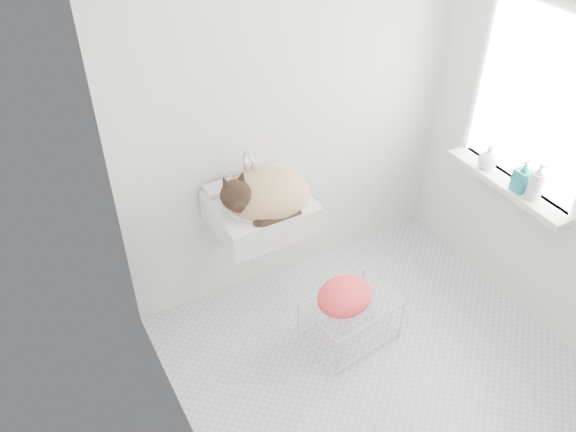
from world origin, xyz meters
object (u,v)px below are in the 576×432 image
bottle_a (532,198)px  bottle_c (486,168)px  wire_rack (350,321)px  bottle_b (519,190)px  sink (260,200)px  cat (263,195)px

bottle_a → bottle_c: size_ratio=1.28×
wire_rack → bottle_c: (1.02, 0.13, 0.70)m
bottle_b → bottle_c: bearing=90.0°
sink → wire_rack: bearing=-55.9°
cat → bottle_b: (1.35, -0.62, -0.04)m
bottle_a → bottle_b: bottle_b is taller
cat → bottle_c: bearing=0.3°
bottle_b → wire_rack: bearing=172.2°
sink → bottle_c: size_ratio=3.58×
sink → cat: (0.01, -0.02, 0.04)m
wire_rack → bottle_a: bearing=-12.9°
bottle_a → bottle_c: bottle_a is taller
bottle_b → bottle_c: bottle_b is taller
cat → sink: bearing=134.2°
cat → bottle_b: 1.48m
sink → bottle_b: sink is taller
wire_rack → bottle_a: size_ratio=2.58×
cat → bottle_a: (1.35, -0.71, -0.04)m
wire_rack → bottle_b: 1.25m
bottle_a → sink: bearing=151.8°
wire_rack → bottle_c: bearing=7.2°
sink → cat: bearing=-60.6°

